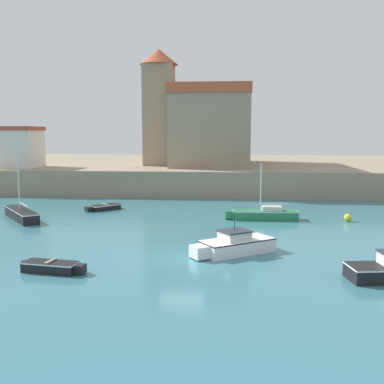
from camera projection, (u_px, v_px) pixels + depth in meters
The scene contains 10 objects.
ground_plane at pixel (181, 258), 25.74m from camera, with size 200.00×200.00×0.00m, color teal.
quay_seawall at pixel (214, 171), 68.81m from camera, with size 120.00×40.00×2.95m, color gray.
motorboat_white_2 at pixel (235, 244), 26.80m from camera, with size 5.18×4.24×2.30m.
sailboat_green_3 at pixel (264, 214), 37.36m from camera, with size 6.02×1.59×4.66m.
sailboat_black_4 at pixel (21, 214), 37.47m from camera, with size 5.09×5.81×5.12m.
dinghy_black_5 at pixel (104, 207), 42.13m from camera, with size 3.06×3.08×0.55m.
dinghy_black_6 at pixel (52, 266), 23.19m from camera, with size 3.56×1.46×0.61m.
mooring_buoy at pixel (348, 218), 36.58m from camera, with size 0.63×0.63×0.63m, color yellow.
church at pixel (206, 124), 60.51m from camera, with size 14.31×17.47×14.96m.
harbor_shed_near_wharf at pixel (16, 147), 55.58m from camera, with size 5.82×5.14×5.02m.
Camera 1 is at (2.91, -24.87, 7.12)m, focal length 42.00 mm.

